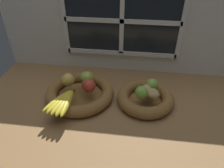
% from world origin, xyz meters
% --- Properties ---
extents(ground_plane, '(1.40, 0.90, 0.03)m').
position_xyz_m(ground_plane, '(0.00, 0.00, -0.01)').
color(ground_plane, olive).
extents(back_wall, '(1.40, 0.05, 0.55)m').
position_xyz_m(back_wall, '(0.00, 0.30, 0.28)').
color(back_wall, silver).
rests_on(back_wall, ground_plane).
extents(fruit_bowl_left, '(0.35, 0.35, 0.06)m').
position_xyz_m(fruit_bowl_left, '(-0.18, -0.02, 0.03)').
color(fruit_bowl_left, brown).
rests_on(fruit_bowl_left, ground_plane).
extents(fruit_bowl_right, '(0.28, 0.28, 0.06)m').
position_xyz_m(fruit_bowl_right, '(0.15, -0.02, 0.03)').
color(fruit_bowl_right, brown).
rests_on(fruit_bowl_right, ground_plane).
extents(apple_golden_left, '(0.07, 0.07, 0.07)m').
position_xyz_m(apple_golden_left, '(-0.24, -0.00, 0.09)').
color(apple_golden_left, gold).
rests_on(apple_golden_left, fruit_bowl_left).
extents(apple_red_right, '(0.07, 0.07, 0.07)m').
position_xyz_m(apple_red_right, '(-0.13, -0.04, 0.09)').
color(apple_red_right, '#B73828').
rests_on(apple_red_right, fruit_bowl_left).
extents(apple_green_back, '(0.07, 0.07, 0.07)m').
position_xyz_m(apple_green_back, '(-0.15, 0.03, 0.09)').
color(apple_green_back, '#8CAD3D').
rests_on(apple_green_back, fruit_bowl_left).
extents(banana_bunch_front, '(0.12, 0.20, 0.03)m').
position_xyz_m(banana_bunch_front, '(-0.22, -0.15, 0.07)').
color(banana_bunch_front, gold).
rests_on(banana_bunch_front, fruit_bowl_left).
extents(potato_large, '(0.05, 0.06, 0.05)m').
position_xyz_m(potato_large, '(0.15, -0.02, 0.08)').
color(potato_large, tan).
rests_on(potato_large, fruit_bowl_right).
extents(potato_small, '(0.09, 0.08, 0.05)m').
position_xyz_m(potato_small, '(0.18, -0.05, 0.08)').
color(potato_small, tan).
rests_on(potato_small, fruit_bowl_right).
extents(lime_near, '(0.06, 0.06, 0.06)m').
position_xyz_m(lime_near, '(0.13, -0.05, 0.09)').
color(lime_near, '#7AAD3D').
rests_on(lime_near, fruit_bowl_right).
extents(lime_far, '(0.06, 0.06, 0.06)m').
position_xyz_m(lime_far, '(0.18, 0.02, 0.09)').
color(lime_far, '#7AAD3D').
rests_on(lime_far, fruit_bowl_right).
extents(chili_pepper, '(0.11, 0.04, 0.02)m').
position_xyz_m(chili_pepper, '(0.17, -0.04, 0.07)').
color(chili_pepper, red).
rests_on(chili_pepper, fruit_bowl_right).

